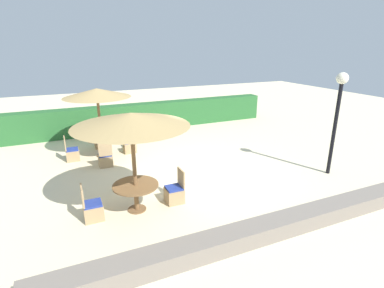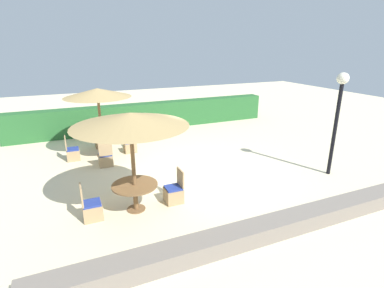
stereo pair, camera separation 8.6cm
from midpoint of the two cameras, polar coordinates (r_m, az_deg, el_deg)
name	(u,v)px [view 2 (the right image)]	position (r m, az deg, el deg)	size (l,w,h in m)	color
ground_plane	(199,175)	(9.98, 1.62, -5.91)	(40.00, 40.00, 0.00)	beige
hedge_row	(148,116)	(15.40, -8.30, 5.31)	(13.00, 0.70, 1.31)	#28602D
stone_border	(267,229)	(7.18, 14.45, -15.41)	(10.00, 0.56, 0.39)	slate
lamp_post	(339,104)	(10.45, 26.41, 6.81)	(0.36, 0.36, 3.32)	black
parasol_back_left	(97,93)	(11.56, -17.36, 9.25)	(2.43, 2.43, 2.60)	brown
round_table_back_left	(102,141)	(11.97, -16.52, 0.53)	(1.16, 1.16, 0.73)	brown
patio_chair_back_left_south	(106,159)	(11.03, -15.90, -2.74)	(0.46, 0.46, 0.93)	tan
patio_chair_back_left_north	(101,141)	(13.10, -16.83, 0.55)	(0.46, 0.46, 0.93)	tan
patio_chair_back_left_west	(73,153)	(11.99, -21.59, -1.65)	(0.46, 0.46, 0.93)	tan
patio_chair_back_left_east	(130,146)	(12.20, -11.44, -0.33)	(0.46, 0.46, 0.93)	tan
parasol_front_left	(130,120)	(7.25, -11.35, 4.57)	(2.82, 2.82, 2.60)	brown
round_table_front_left	(135,189)	(7.89, -10.50, -8.47)	(1.17, 1.17, 0.73)	brown
patio_chair_front_left_west	(92,209)	(7.93, -18.27, -11.71)	(0.46, 0.46, 0.93)	tan
patio_chair_front_left_east	(174,193)	(8.29, -3.14, -9.31)	(0.46, 0.46, 0.93)	tan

